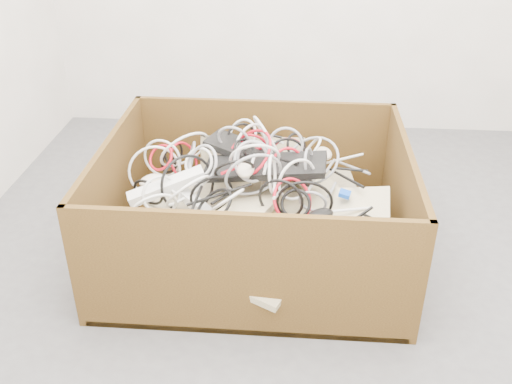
# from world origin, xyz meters

# --- Properties ---
(ground) EXTENTS (3.00, 3.00, 0.00)m
(ground) POSITION_xyz_m (0.00, 0.00, 0.00)
(ground) COLOR #4A4A4C
(ground) RESTS_ON ground
(cardboard_box) EXTENTS (1.25, 1.04, 0.54)m
(cardboard_box) POSITION_xyz_m (-0.16, 0.05, 0.13)
(cardboard_box) COLOR #36230D
(cardboard_box) RESTS_ON ground
(keyboard_pile) EXTENTS (1.10, 1.04, 0.33)m
(keyboard_pile) POSITION_xyz_m (-0.08, 0.06, 0.28)
(keyboard_pile) COLOR tan
(keyboard_pile) RESTS_ON cardboard_box
(mice_scatter) EXTENTS (0.86, 0.76, 0.23)m
(mice_scatter) POSITION_xyz_m (-0.15, 0.03, 0.34)
(mice_scatter) COLOR beige
(mice_scatter) RESTS_ON keyboard_pile
(power_strip_left) EXTENTS (0.32, 0.17, 0.13)m
(power_strip_left) POSITION_xyz_m (-0.50, -0.05, 0.38)
(power_strip_left) COLOR white
(power_strip_left) RESTS_ON keyboard_pile
(power_strip_right) EXTENTS (0.22, 0.20, 0.08)m
(power_strip_right) POSITION_xyz_m (-0.39, -0.06, 0.32)
(power_strip_right) COLOR white
(power_strip_right) RESTS_ON keyboard_pile
(vga_plug) EXTENTS (0.06, 0.05, 0.03)m
(vga_plug) POSITION_xyz_m (0.22, -0.01, 0.36)
(vga_plug) COLOR blue
(vga_plug) RESTS_ON keyboard_pile
(cable_tangle) EXTENTS (1.17, 0.83, 0.44)m
(cable_tangle) POSITION_xyz_m (-0.22, 0.09, 0.40)
(cable_tangle) COLOR black
(cable_tangle) RESTS_ON keyboard_pile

